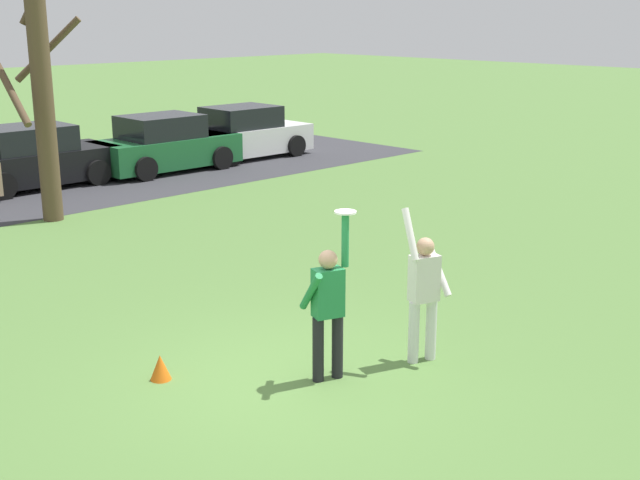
% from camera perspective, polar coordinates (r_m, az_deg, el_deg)
% --- Properties ---
extents(ground_plane, '(120.00, 120.00, 0.00)m').
position_cam_1_polar(ground_plane, '(10.38, -2.18, -9.54)').
color(ground_plane, '#567F3D').
extents(person_catcher, '(0.58, 0.48, 2.08)m').
position_cam_1_polar(person_catcher, '(10.02, 0.55, -4.38)').
color(person_catcher, black).
rests_on(person_catcher, ground_plane).
extents(person_defender, '(0.63, 0.56, 2.04)m').
position_cam_1_polar(person_defender, '(10.64, 7.13, -3.33)').
color(person_defender, silver).
rests_on(person_defender, ground_plane).
extents(frisbee_disc, '(0.26, 0.26, 0.02)m').
position_cam_1_polar(frisbee_disc, '(9.80, 1.75, 1.93)').
color(frisbee_disc, white).
rests_on(frisbee_disc, person_catcher).
extents(parked_car_black, '(4.13, 2.09, 1.59)m').
position_cam_1_polar(parked_car_black, '(22.65, -19.08, 5.26)').
color(parked_car_black, black).
rests_on(parked_car_black, ground_plane).
extents(parked_car_green, '(4.13, 2.09, 1.59)m').
position_cam_1_polar(parked_car_green, '(24.07, -10.59, 6.39)').
color(parked_car_green, '#1E6633').
rests_on(parked_car_green, ground_plane).
extents(parked_car_white, '(4.13, 2.09, 1.59)m').
position_cam_1_polar(parked_car_white, '(25.97, -5.20, 7.23)').
color(parked_car_white, white).
rests_on(parked_car_white, ground_plane).
extents(bare_tree_tall, '(1.82, 1.75, 5.42)m').
position_cam_1_polar(bare_tree_tall, '(18.64, -18.46, 8.82)').
color(bare_tree_tall, brown).
rests_on(bare_tree_tall, ground_plane).
extents(field_cone_orange, '(0.26, 0.26, 0.32)m').
position_cam_1_polar(field_cone_orange, '(10.50, -10.89, -8.56)').
color(field_cone_orange, orange).
rests_on(field_cone_orange, ground_plane).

